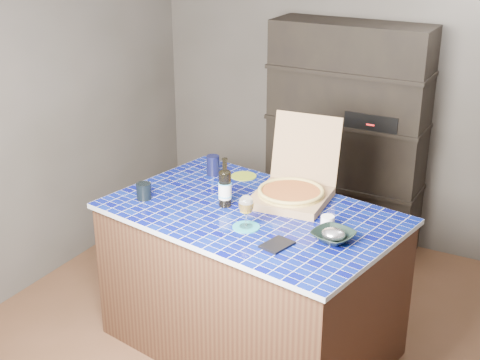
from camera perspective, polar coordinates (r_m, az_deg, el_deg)
The scene contains 14 objects.
room at distance 3.85m, azimuth 1.43°, elevation 2.06°, with size 3.50×3.50×3.50m.
shelving_unit at distance 5.29m, azimuth 9.09°, elevation 3.52°, with size 1.20×0.41×1.80m.
kitchen_island at distance 4.14m, azimuth 0.94°, elevation -8.47°, with size 1.84×1.34×0.92m.
pizza_box at distance 4.06m, azimuth 4.51°, elevation -0.85°, with size 0.47×0.56×0.47m.
mead_bottle at distance 3.95m, azimuth -1.29°, elevation -0.62°, with size 0.08×0.08×0.30m.
teal_trivet at distance 3.73m, azimuth 0.52°, elevation -4.03°, with size 0.15×0.15×0.01m, color teal.
wine_glass at distance 3.67m, azimuth 0.53°, elevation -2.18°, with size 0.09×0.09×0.19m.
tumbler at distance 4.11m, azimuth -8.21°, elevation -0.95°, with size 0.09×0.09×0.10m, color black.
dvd_case at distance 3.54m, azimuth 3.18°, elevation -5.54°, with size 0.12×0.17×0.01m, color black.
bowl at distance 3.61m, azimuth 7.96°, elevation -4.78°, with size 0.22×0.22×0.05m, color black.
foil_contents at distance 3.60m, azimuth 7.97°, elevation -4.59°, with size 0.13×0.11×0.06m, color silver.
white_jar at distance 3.75m, azimuth 7.47°, elevation -3.53°, with size 0.08×0.08×0.07m, color white.
navy_cup at distance 4.44m, azimuth -2.32°, elevation 1.27°, with size 0.08×0.08×0.13m, color black.
green_trivet at distance 4.42m, azimuth 0.32°, elevation 0.34°, with size 0.17×0.17×0.01m, color olive.
Camera 1 is at (1.65, -3.21, 2.58)m, focal length 50.00 mm.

